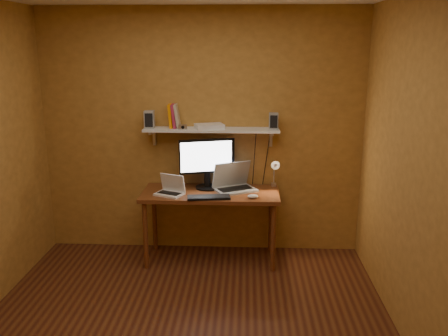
# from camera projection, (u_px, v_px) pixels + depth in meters

# --- Properties ---
(room) EXTENTS (3.44, 3.24, 2.64)m
(room) POSITION_uv_depth(u_px,v_px,m) (182.00, 173.00, 3.49)
(room) COLOR #5B3017
(room) RESTS_ON ground
(desk) EXTENTS (1.40, 0.60, 0.75)m
(desk) POSITION_uv_depth(u_px,v_px,m) (211.00, 200.00, 4.88)
(desk) COLOR brown
(desk) RESTS_ON ground
(wall_shelf) EXTENTS (1.40, 0.25, 0.21)m
(wall_shelf) POSITION_uv_depth(u_px,v_px,m) (211.00, 130.00, 4.89)
(wall_shelf) COLOR white
(wall_shelf) RESTS_ON room
(monitor) EXTENTS (0.57, 0.30, 0.52)m
(monitor) POSITION_uv_depth(u_px,v_px,m) (207.00, 161.00, 4.91)
(monitor) COLOR black
(monitor) RESTS_ON desk
(laptop) EXTENTS (0.49, 0.44, 0.29)m
(laptop) POSITION_uv_depth(u_px,v_px,m) (233.00, 182.00, 4.92)
(laptop) COLOR #909398
(laptop) RESTS_ON desk
(netbook) EXTENTS (0.32, 0.28, 0.20)m
(netbook) POSITION_uv_depth(u_px,v_px,m) (171.00, 189.00, 4.77)
(netbook) COLOR white
(netbook) RESTS_ON desk
(keyboard) EXTENTS (0.43, 0.19, 0.02)m
(keyboard) POSITION_uv_depth(u_px,v_px,m) (209.00, 197.00, 4.65)
(keyboard) COLOR black
(keyboard) RESTS_ON desk
(mouse) EXTENTS (0.11, 0.07, 0.04)m
(mouse) POSITION_uv_depth(u_px,v_px,m) (253.00, 196.00, 4.65)
(mouse) COLOR white
(mouse) RESTS_ON desk
(desk_lamp) EXTENTS (0.09, 0.23, 0.38)m
(desk_lamp) POSITION_uv_depth(u_px,v_px,m) (275.00, 170.00, 4.90)
(desk_lamp) COLOR silver
(desk_lamp) RESTS_ON desk
(speaker_left) EXTENTS (0.11, 0.11, 0.18)m
(speaker_left) POSITION_uv_depth(u_px,v_px,m) (150.00, 119.00, 4.89)
(speaker_left) COLOR #909398
(speaker_left) RESTS_ON wall_shelf
(speaker_right) EXTENTS (0.09, 0.09, 0.17)m
(speaker_right) POSITION_uv_depth(u_px,v_px,m) (274.00, 121.00, 4.84)
(speaker_right) COLOR #909398
(speaker_right) RESTS_ON wall_shelf
(books) EXTENTS (0.13, 0.17, 0.25)m
(books) POSITION_uv_depth(u_px,v_px,m) (174.00, 116.00, 4.91)
(books) COLOR orange
(books) RESTS_ON wall_shelf
(shelf_camera) EXTENTS (0.09, 0.05, 0.05)m
(shelf_camera) POSITION_uv_depth(u_px,v_px,m) (183.00, 127.00, 4.82)
(shelf_camera) COLOR silver
(shelf_camera) RESTS_ON wall_shelf
(router) EXTENTS (0.33, 0.27, 0.05)m
(router) POSITION_uv_depth(u_px,v_px,m) (209.00, 126.00, 4.88)
(router) COLOR white
(router) RESTS_ON wall_shelf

